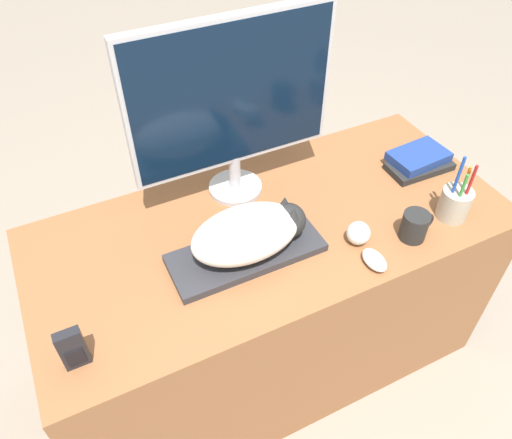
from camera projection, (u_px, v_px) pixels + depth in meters
The scene contains 11 objects.
ground_plane at pixel (310, 425), 1.78m from camera, with size 12.00×12.00×0.00m, color gray.
desk at pixel (270, 297), 1.74m from camera, with size 1.44×0.66×0.72m.
keyboard at pixel (246, 253), 1.40m from camera, with size 0.43×0.17×0.02m.
cat at pixel (251, 232), 1.35m from camera, with size 0.34×0.18×0.13m.
monitor at pixel (232, 100), 1.38m from camera, with size 0.61×0.17×0.56m.
computer_mouse at pixel (374, 260), 1.37m from camera, with size 0.05×0.09×0.03m.
coffee_mug at pixel (415, 226), 1.43m from camera, with size 0.11×0.08×0.09m.
pen_cup at pixel (455, 203), 1.49m from camera, with size 0.09×0.09×0.23m.
baseball at pixel (358, 233), 1.42m from camera, with size 0.07×0.07×0.07m.
phone at pixel (73, 349), 1.12m from camera, with size 0.06×0.03×0.12m.
book_stack at pixel (419, 161), 1.68m from camera, with size 0.22×0.15×0.05m.
Camera 1 is at (-0.51, -0.60, 1.77)m, focal length 35.00 mm.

